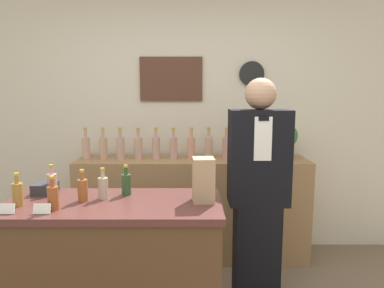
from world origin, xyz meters
TOP-DOWN VIEW (x-y plane):
  - back_wall at (0.00, 2.00)m, footprint 5.20×0.09m
  - back_shelf at (0.11, 1.71)m, footprint 2.18×0.45m
  - display_counter at (-0.36, 0.47)m, footprint 1.27×0.58m
  - shopkeeper at (0.59, 0.97)m, footprint 0.43×0.27m
  - potted_plant at (0.98, 1.73)m, footprint 0.24×0.24m
  - paper_bag at (0.17, 0.47)m, footprint 0.13×0.14m
  - price_card_left at (-0.88, 0.26)m, footprint 0.09×0.02m
  - price_card_right at (-0.69, 0.26)m, footprint 0.09×0.02m
  - gift_box at (-0.83, 0.64)m, footprint 0.13×0.14m
  - counter_bottle_0 at (-0.88, 0.40)m, footprint 0.06×0.06m
  - counter_bottle_1 at (-0.78, 0.62)m, footprint 0.06×0.06m
  - counter_bottle_2 at (-0.65, 0.33)m, footprint 0.06×0.06m
  - counter_bottle_3 at (-0.54, 0.48)m, footprint 0.06×0.06m
  - counter_bottle_4 at (-0.43, 0.52)m, footprint 0.06×0.06m
  - counter_bottle_5 at (-0.31, 0.61)m, footprint 0.06×0.06m
  - shelf_bottle_0 at (-0.90, 1.73)m, footprint 0.08×0.08m
  - shelf_bottle_1 at (-0.73, 1.72)m, footprint 0.08×0.08m
  - shelf_bottle_2 at (-0.57, 1.70)m, footprint 0.08×0.08m
  - shelf_bottle_3 at (-0.40, 1.71)m, footprint 0.08×0.08m
  - shelf_bottle_4 at (-0.24, 1.72)m, footprint 0.08×0.08m
  - shelf_bottle_5 at (-0.07, 1.71)m, footprint 0.08×0.08m
  - shelf_bottle_6 at (0.10, 1.72)m, footprint 0.08×0.08m
  - shelf_bottle_7 at (0.26, 1.73)m, footprint 0.08×0.08m
  - shelf_bottle_8 at (0.43, 1.72)m, footprint 0.08×0.08m
  - shelf_bottle_9 at (0.59, 1.72)m, footprint 0.08×0.08m
  - shelf_bottle_10 at (0.76, 1.71)m, footprint 0.08×0.08m

SIDE VIEW (x-z plane):
  - display_counter at x=-0.36m, z-range 0.00..0.97m
  - back_shelf at x=0.11m, z-range 0.00..0.98m
  - shopkeeper at x=0.59m, z-range 0.00..1.70m
  - price_card_left at x=-0.88m, z-range 0.97..1.02m
  - price_card_right at x=-0.69m, z-range 0.97..1.02m
  - gift_box at x=-0.83m, z-range 0.97..1.03m
  - counter_bottle_0 at x=-0.88m, z-range 0.94..1.13m
  - counter_bottle_1 at x=-0.78m, z-range 0.94..1.13m
  - counter_bottle_2 at x=-0.65m, z-range 0.94..1.13m
  - counter_bottle_3 at x=-0.54m, z-range 0.94..1.13m
  - counter_bottle_4 at x=-0.43m, z-range 0.94..1.13m
  - counter_bottle_5 at x=-0.31m, z-range 0.94..1.13m
  - shelf_bottle_0 at x=-0.90m, z-range 0.94..1.24m
  - shelf_bottle_1 at x=-0.73m, z-range 0.94..1.24m
  - shelf_bottle_2 at x=-0.57m, z-range 0.94..1.24m
  - shelf_bottle_3 at x=-0.40m, z-range 0.94..1.24m
  - shelf_bottle_4 at x=-0.24m, z-range 0.94..1.24m
  - shelf_bottle_5 at x=-0.07m, z-range 0.94..1.24m
  - shelf_bottle_6 at x=0.10m, z-range 0.94..1.24m
  - shelf_bottle_7 at x=0.26m, z-range 0.94..1.24m
  - shelf_bottle_8 at x=0.43m, z-range 0.94..1.24m
  - shelf_bottle_9 at x=0.59m, z-range 0.94..1.24m
  - shelf_bottle_10 at x=0.76m, z-range 0.94..1.24m
  - paper_bag at x=0.17m, z-range 0.97..1.23m
  - potted_plant at x=0.98m, z-range 0.99..1.33m
  - back_wall at x=0.00m, z-range 0.00..2.70m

